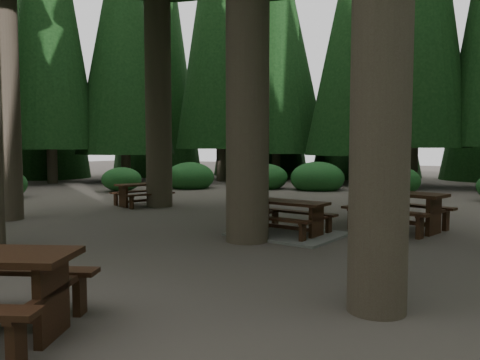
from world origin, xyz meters
The scene contains 5 objects.
ground centered at (0.00, 0.00, 0.00)m, with size 80.00×80.00×0.00m, color #4F4740.
picnic_table_b centered at (-4.78, 3.35, 0.46)m, with size 1.77×1.96×0.70m.
picnic_table_c centered at (1.24, 1.15, 0.24)m, with size 2.34×2.01×0.73m.
picnic_table_d centered at (3.12, 2.97, 0.57)m, with size 2.32×2.05×0.85m.
shrub_ring centered at (0.70, 0.75, 0.40)m, with size 23.86×24.64×1.49m.
Camera 1 is at (5.28, -7.76, 1.87)m, focal length 35.00 mm.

